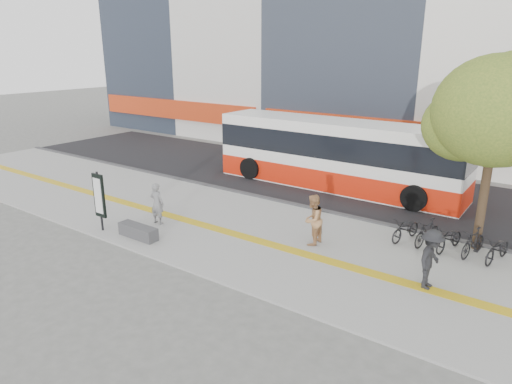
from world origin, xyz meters
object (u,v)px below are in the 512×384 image
Objects in this scene: street_tree at (496,113)px; seated_woman at (157,203)px; bench at (138,231)px; pedestrian_dark at (431,259)px; signboard at (99,197)px; pedestrian_tan at (313,220)px; bus at (336,156)px.

street_tree is 4.00× the size of seated_woman.
seated_woman is (-0.46, 1.36, 0.56)m from bench.
pedestrian_dark is (-0.52, -3.73, -3.58)m from street_tree.
bench is at bearing 102.26° from seated_woman.
signboard is (-1.60, -0.31, 1.06)m from bench.
bench is 1.01× the size of seated_woman.
pedestrian_tan is at bearing -170.02° from seated_woman.
street_tree reaches higher than signboard.
signboard is 1.39× the size of seated_woman.
bench is 1.54m from seated_woman.
bench is 6.07m from pedestrian_tan.
bench is at bearing 106.16° from pedestrian_dark.
street_tree is at bearing 29.07° from signboard.
bench is 0.94× the size of pedestrian_dark.
seated_woman reaches higher than bench.
street_tree is (9.78, 6.02, 4.21)m from bench.
signboard is at bearing -150.93° from street_tree.
seated_woman is at bearing -72.85° from pedestrian_tan.
pedestrian_dark is (4.05, -0.75, -0.01)m from pedestrian_tan.
bus is at bearing 66.30° from signboard.
seated_woman is at bearing 108.88° from bench.
signboard reaches higher than pedestrian_tan.
street_tree reaches higher than bench.
street_tree is 3.69× the size of pedestrian_dark.
street_tree is at bearing -5.78° from pedestrian_dark.
pedestrian_tan is (6.81, 3.36, -0.42)m from signboard.
signboard is 11.17m from pedestrian_dark.
seated_woman is 5.92m from pedestrian_tan.
street_tree reaches higher than pedestrian_dark.
seated_woman is (-3.26, -8.34, -0.68)m from bus.
bus is 6.93× the size of pedestrian_dark.
bus is at bearing -117.95° from seated_woman.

